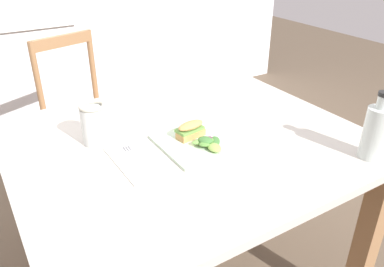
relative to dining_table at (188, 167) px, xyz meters
The scene contains 9 objects.
dining_table is the anchor object (origin of this frame).
chair_wooden_far 1.01m from the dining_table, 94.52° to the left, with size 0.49×0.49×0.87m.
plate_lunch 0.14m from the dining_table, 80.50° to the right, with size 0.25×0.25×0.01m, color beige.
sandwich_half_front 0.16m from the dining_table, 81.02° to the right, with size 0.10×0.07×0.06m.
salad_mixed_greens 0.18m from the dining_table, 80.57° to the right, with size 0.11×0.11×0.03m.
napkin_folded 0.25m from the dining_table, 166.78° to the right, with size 0.12×0.24×0.00m, color silver.
fork_on_napkin 0.25m from the dining_table, behind, with size 0.03×0.19×0.00m.
bottle_cold_brew 0.62m from the dining_table, 43.99° to the right, with size 0.07×0.07×0.22m.
mason_jar_iced_tea 0.36m from the dining_table, 154.96° to the left, with size 0.09×0.09×0.14m.
Camera 1 is at (-0.61, -1.01, 1.37)m, focal length 36.16 mm.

